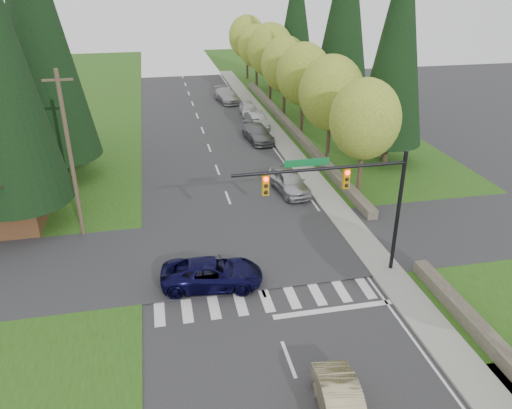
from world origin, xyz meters
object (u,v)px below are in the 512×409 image
object	(u,v)px
suv_navy	(212,273)
parked_car_d	(249,109)
parked_car_c	(257,120)
sedan_champagne	(342,407)
parked_car_b	(258,133)
parked_car_e	(227,96)
parked_car_a	(289,181)

from	to	relation	value
suv_navy	parked_car_d	xyz separation A→B (m)	(8.03, 31.51, 0.03)
suv_navy	parked_car_c	xyz separation A→B (m)	(8.03, 27.06, -0.02)
sedan_champagne	parked_car_b	xyz separation A→B (m)	(3.74, 32.01, 0.06)
parked_car_c	parked_car_d	distance (m)	4.45
suv_navy	parked_car_e	world-z (taller)	parked_car_e
parked_car_a	parked_car_d	bearing A→B (deg)	79.79
parked_car_e	parked_car_b	bearing A→B (deg)	-95.17
parked_car_d	parked_car_e	distance (m)	6.64
parked_car_d	suv_navy	bearing A→B (deg)	-100.29
parked_car_a	parked_car_b	distance (m)	11.99
parked_car_a	parked_car_e	world-z (taller)	parked_car_a
sedan_champagne	suv_navy	world-z (taller)	suv_navy
parked_car_a	parked_car_d	size ratio (longest dim) A/B	1.08
parked_car_a	parked_car_d	xyz separation A→B (m)	(1.06, 20.89, -0.06)
sedan_champagne	parked_car_a	bearing A→B (deg)	85.40
sedan_champagne	parked_car_c	distance (m)	36.75
parked_car_a	parked_car_b	bearing A→B (deg)	81.61
parked_car_e	parked_car_c	bearing A→B (deg)	-89.97
sedan_champagne	parked_car_e	world-z (taller)	parked_car_e
suv_navy	parked_car_d	world-z (taller)	parked_car_d
parked_car_b	suv_navy	bearing A→B (deg)	-113.36
suv_navy	sedan_champagne	bearing A→B (deg)	-152.67
parked_car_b	parked_car_e	size ratio (longest dim) A/B	0.95
parked_car_e	suv_navy	bearing A→B (deg)	-107.17
parked_car_e	parked_car_a	bearing A→B (deg)	-96.57
parked_car_b	parked_car_e	bearing A→B (deg)	86.41
sedan_champagne	parked_car_b	distance (m)	32.23
sedan_champagne	parked_car_b	bearing A→B (deg)	88.68
sedan_champagne	parked_car_c	world-z (taller)	parked_car_c
sedan_champagne	parked_car_a	xyz separation A→B (m)	(3.51, 20.03, 0.13)
suv_navy	parked_car_d	size ratio (longest dim) A/B	1.18
sedan_champagne	parked_car_d	distance (m)	41.17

